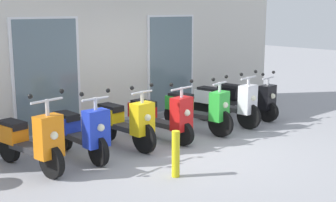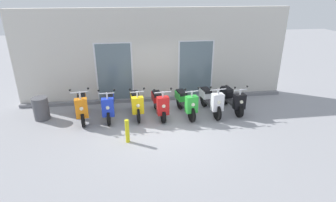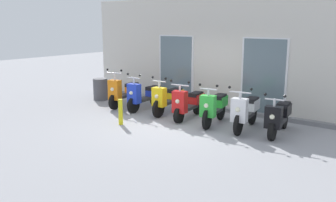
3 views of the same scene
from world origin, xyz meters
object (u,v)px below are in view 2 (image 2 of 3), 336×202
(scooter_yellow, at_px, (136,103))
(scooter_blue, at_px, (109,105))
(scooter_green, at_px, (186,102))
(trash_bin, at_px, (41,109))
(scooter_orange, at_px, (82,106))
(curb_bollard, at_px, (127,131))
(scooter_red, at_px, (160,103))
(scooter_white, at_px, (211,100))
(scooter_black, at_px, (232,99))

(scooter_yellow, bearing_deg, scooter_blue, -179.11)
(scooter_green, height_order, trash_bin, scooter_green)
(scooter_orange, bearing_deg, curb_bollard, -48.84)
(scooter_red, bearing_deg, trash_bin, 175.76)
(scooter_red, xyz_separation_m, scooter_green, (0.90, -0.08, 0.03))
(scooter_orange, relative_size, scooter_green, 1.01)
(scooter_orange, relative_size, curb_bollard, 2.34)
(scooter_yellow, bearing_deg, scooter_white, -2.48)
(curb_bollard, bearing_deg, scooter_blue, 109.42)
(scooter_green, distance_m, curb_bollard, 2.54)
(scooter_black, bearing_deg, scooter_white, -171.54)
(scooter_orange, xyz_separation_m, scooter_black, (5.21, 0.02, -0.03))
(scooter_blue, xyz_separation_m, curb_bollard, (0.59, -1.69, -0.13))
(scooter_yellow, bearing_deg, scooter_black, 0.18)
(scooter_yellow, height_order, trash_bin, scooter_yellow)
(scooter_black, height_order, trash_bin, scooter_black)
(scooter_red, relative_size, curb_bollard, 2.28)
(scooter_white, distance_m, curb_bollard, 3.32)
(scooter_black, bearing_deg, trash_bin, 178.18)
(scooter_green, bearing_deg, curb_bollard, -142.40)
(scooter_green, relative_size, trash_bin, 2.12)
(curb_bollard, bearing_deg, scooter_white, 28.66)
(scooter_orange, height_order, scooter_white, scooter_orange)
(scooter_orange, distance_m, curb_bollard, 2.25)
(scooter_red, height_order, scooter_green, scooter_green)
(scooter_yellow, bearing_deg, curb_bollard, -100.64)
(scooter_orange, height_order, scooter_yellow, scooter_orange)
(scooter_white, bearing_deg, scooter_blue, 178.40)
(scooter_blue, height_order, scooter_green, scooter_blue)
(scooter_green, relative_size, scooter_white, 0.96)
(trash_bin, bearing_deg, scooter_green, -4.41)
(trash_bin, xyz_separation_m, curb_bollard, (2.85, -1.92, -0.03))
(scooter_orange, height_order, scooter_red, scooter_orange)
(scooter_orange, height_order, curb_bollard, scooter_orange)
(scooter_blue, height_order, scooter_black, scooter_blue)
(scooter_green, height_order, scooter_black, scooter_green)
(scooter_white, bearing_deg, scooter_orange, 178.69)
(scooter_black, relative_size, curb_bollard, 2.27)
(scooter_orange, height_order, scooter_blue, scooter_orange)
(scooter_red, xyz_separation_m, curb_bollard, (-1.11, -1.63, -0.11))
(scooter_blue, bearing_deg, curb_bollard, -70.58)
(scooter_orange, relative_size, scooter_yellow, 1.04)
(scooter_blue, xyz_separation_m, scooter_red, (1.71, -0.06, -0.02))
(scooter_orange, distance_m, scooter_blue, 0.88)
(scooter_red, height_order, trash_bin, scooter_red)
(scooter_red, xyz_separation_m, scooter_white, (1.80, -0.04, 0.04))
(scooter_white, distance_m, trash_bin, 5.77)
(scooter_green, height_order, scooter_white, scooter_white)
(scooter_yellow, relative_size, trash_bin, 2.06)
(scooter_orange, xyz_separation_m, scooter_yellow, (1.80, 0.01, 0.01))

